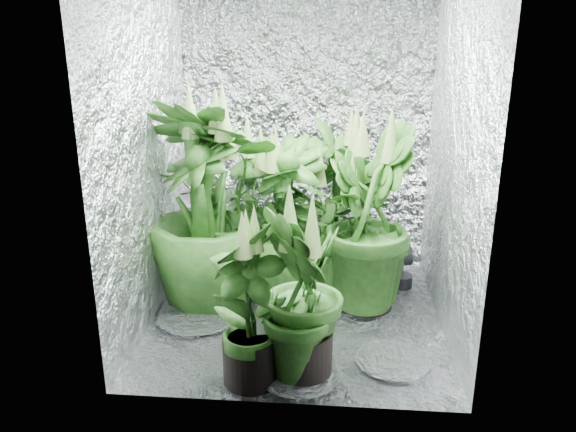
% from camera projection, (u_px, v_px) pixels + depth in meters
% --- Properties ---
extents(ground, '(1.60, 1.60, 0.00)m').
position_uv_depth(ground, '(297.00, 315.00, 3.21)').
color(ground, silver).
rests_on(ground, ground).
extents(walls, '(1.62, 1.62, 2.00)m').
position_uv_depth(walls, '(298.00, 142.00, 2.89)').
color(walls, silver).
rests_on(walls, ground).
extents(plant_a, '(1.15, 1.15, 1.10)m').
position_uv_depth(plant_a, '(242.00, 208.00, 3.42)').
color(plant_a, black).
rests_on(plant_a, ground).
extents(plant_b, '(0.73, 0.73, 1.10)m').
position_uv_depth(plant_b, '(335.00, 200.00, 3.63)').
color(plant_b, black).
rests_on(plant_b, ground).
extents(plant_c, '(0.71, 0.71, 1.16)m').
position_uv_depth(plant_c, '(370.00, 221.00, 3.15)').
color(plant_c, black).
rests_on(plant_c, ground).
extents(plant_d, '(0.81, 0.81, 1.29)m').
position_uv_depth(plant_d, '(205.00, 207.00, 3.15)').
color(plant_d, black).
rests_on(plant_d, ground).
extents(plant_e, '(0.92, 0.92, 0.93)m').
position_uv_depth(plant_e, '(332.00, 227.00, 3.33)').
color(plant_e, black).
rests_on(plant_e, ground).
extents(plant_f, '(0.58, 0.58, 0.87)m').
position_uv_depth(plant_f, '(250.00, 305.00, 2.49)').
color(plant_f, black).
rests_on(plant_f, ground).
extents(plant_g, '(0.48, 0.48, 0.92)m').
position_uv_depth(plant_g, '(303.00, 297.00, 2.51)').
color(plant_g, black).
rests_on(plant_g, ground).
extents(plant_h, '(0.61, 0.61, 1.04)m').
position_uv_depth(plant_h, '(282.00, 221.00, 3.32)').
color(plant_h, black).
rests_on(plant_h, ground).
extents(circulation_fan, '(0.17, 0.30, 0.35)m').
position_uv_depth(circulation_fan, '(398.00, 265.00, 3.52)').
color(circulation_fan, black).
rests_on(circulation_fan, ground).
extents(plant_label, '(0.05, 0.03, 0.08)m').
position_uv_depth(plant_label, '(262.00, 326.00, 2.49)').
color(plant_label, white).
rests_on(plant_label, plant_f).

